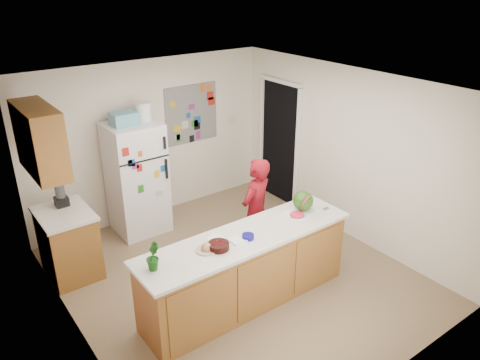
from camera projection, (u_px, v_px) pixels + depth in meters
floor at (236, 276)px, 6.16m from camera, size 4.00×4.50×0.02m
wall_back at (150, 140)px, 7.31m from camera, size 4.00×0.02×2.50m
wall_left at (68, 242)px, 4.56m from camera, size 0.02×4.50×2.50m
wall_right at (348, 154)px, 6.74m from camera, size 0.02×4.50×2.50m
ceiling at (235, 86)px, 5.13m from camera, size 4.00×4.50×0.02m
doorway at (280, 143)px, 7.88m from camera, size 0.03×0.85×2.04m
peninsula_base at (247, 271)px, 5.50m from camera, size 2.60×0.62×0.88m
peninsula_top at (247, 237)px, 5.32m from camera, size 2.68×0.70×0.04m
side_counter_base at (69, 244)px, 6.06m from camera, size 0.60×0.80×0.86m
side_counter_top at (64, 214)px, 5.87m from camera, size 0.64×0.84×0.04m
upper_cabinets at (40, 140)px, 5.35m from camera, size 0.35×1.00×0.80m
refrigerator at (137, 178)px, 6.95m from camera, size 0.75×0.70×1.70m
fridge_top_bin at (124, 119)px, 6.51m from camera, size 0.35×0.28×0.18m
photo_collage at (191, 114)px, 7.57m from camera, size 0.95×0.01×0.95m
person at (256, 211)px, 6.22m from camera, size 0.63×0.51×1.49m
blender_appliance at (60, 192)px, 5.96m from camera, size 0.12×0.12×0.38m
cutting_board at (300, 212)px, 5.81m from camera, size 0.44×0.36×0.01m
watermelon at (303, 201)px, 5.81m from camera, size 0.26×0.26×0.26m
watermelon_slice at (297, 215)px, 5.72m from camera, size 0.17×0.17×0.02m
cherry_bowl at (219, 246)px, 5.04m from camera, size 0.30×0.30×0.07m
white_bowl at (216, 241)px, 5.15m from camera, size 0.23×0.23×0.06m
cobalt_bowl at (248, 237)px, 5.24m from camera, size 0.17×0.17×0.05m
plate at (207, 250)px, 5.02m from camera, size 0.29×0.29×0.02m
paper_towel at (238, 240)px, 5.21m from camera, size 0.19×0.17×0.02m
keys at (326, 208)px, 5.90m from camera, size 0.08×0.04×0.01m
potted_plant at (152, 256)px, 4.66m from camera, size 0.19×0.20×0.29m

